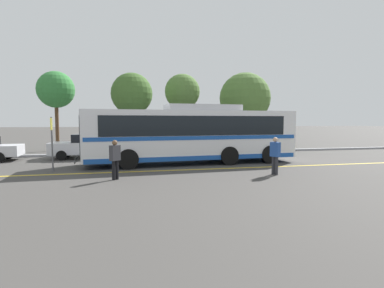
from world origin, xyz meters
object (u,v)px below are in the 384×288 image
Objects in this scene: bus_stop_sign at (52,137)px; tree_2 at (56,90)px; pedestrian_1 at (115,157)px; tree_1 at (132,94)px; parked_car_1 at (87,146)px; tree_0 at (245,98)px; tree_3 at (182,92)px; transit_bus at (192,133)px; pedestrian_0 at (275,154)px.

tree_2 is at bearing 7.20° from bus_stop_sign.
tree_1 is at bearing -139.80° from pedestrian_1.
pedestrian_1 reaches higher than parked_car_1.
tree_3 is (-5.59, 0.44, 0.48)m from tree_0.
pedestrian_1 is (-4.05, -3.97, -0.77)m from transit_bus.
tree_3 reaches higher than bus_stop_sign.
bus_stop_sign is at bearing -114.20° from tree_1.
tree_0 is at bearing -4.49° from tree_3.
pedestrian_1 is 14.86m from tree_3.
parked_car_1 is 2.63× the size of pedestrian_0.
tree_3 is at bearing 26.90° from tree_1.
tree_3 reaches higher than tree_2.
tree_3 is (8.15, 10.72, 3.25)m from bus_stop_sign.
tree_3 is at bearing -50.80° from parked_car_1.
tree_2 reaches higher than parked_car_1.
tree_3 is at bearing -10.61° from transit_bus.
transit_bus is 5.73m from pedestrian_1.
pedestrian_1 is at bearing -129.96° from tree_0.
pedestrian_0 is at bearing -131.28° from parked_car_1.
tree_1 is at bearing -20.24° from tree_2.
tree_2 is (-2.95, 5.69, 4.03)m from parked_car_1.
pedestrian_0 is 13.40m from tree_1.
parked_car_1 is at bearing -141.57° from tree_3.
pedestrian_1 is (-6.83, 0.35, -0.03)m from pedestrian_0.
parked_car_1 is at bearing -120.47° from pedestrian_1.
transit_bus is 9.96m from tree_3.
transit_bus is 8.30m from tree_1.
pedestrian_1 is 0.25× the size of tree_3.
tree_3 is at bearing -40.73° from bus_stop_sign.
transit_bus is 7.11m from bus_stop_sign.
pedestrian_1 is 14.72m from tree_2.
pedestrian_1 is 3.99m from bus_stop_sign.
pedestrian_0 is 14.33m from tree_3.
tree_1 is 6.25m from tree_2.
pedestrian_0 is 0.28× the size of tree_1.
pedestrian_1 is 0.26× the size of tree_2.
transit_bus reaches higher than parked_car_1.
tree_3 is (7.22, 5.73, 4.09)m from parked_car_1.
tree_3 is (5.22, 13.34, 3.96)m from pedestrian_1.
tree_1 reaches higher than parked_car_1.
transit_bus is at bearing 179.27° from pedestrian_1.
pedestrian_1 is 0.63× the size of bus_stop_sign.
tree_3 reaches higher than transit_bus.
tree_0 is at bearing -66.78° from parked_car_1.
pedestrian_1 is at bearing -111.38° from tree_3.
tree_2 is 0.98× the size of tree_3.
tree_3 is at bearing 175.51° from tree_0.
tree_2 is (-5.85, 2.16, 0.38)m from tree_1.
tree_0 is 10.06m from tree_1.
tree_1 is 0.94× the size of tree_3.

